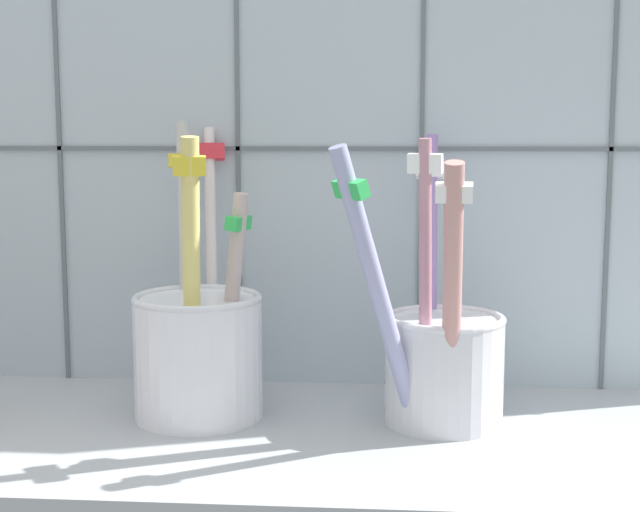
# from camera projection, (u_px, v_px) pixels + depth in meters

# --- Properties ---
(counter_slab) EXTENTS (0.64, 0.22, 0.02)m
(counter_slab) POSITION_uv_depth(u_px,v_px,m) (317.00, 449.00, 0.56)
(counter_slab) COLOR #9EA3A8
(counter_slab) RESTS_ON ground
(tile_wall_back) EXTENTS (0.64, 0.02, 0.45)m
(tile_wall_back) POSITION_uv_depth(u_px,v_px,m) (330.00, 95.00, 0.65)
(tile_wall_back) COLOR #B2C1CC
(tile_wall_back) RESTS_ON ground
(toothbrush_cup_left) EXTENTS (0.08, 0.13, 0.19)m
(toothbrush_cup_left) POSITION_uv_depth(u_px,v_px,m) (199.00, 345.00, 0.58)
(toothbrush_cup_left) COLOR white
(toothbrush_cup_left) RESTS_ON counter_slab
(toothbrush_cup_right) EXTENTS (0.11, 0.14, 0.18)m
(toothbrush_cup_right) POSITION_uv_depth(u_px,v_px,m) (441.00, 354.00, 0.57)
(toothbrush_cup_right) COLOR silver
(toothbrush_cup_right) RESTS_ON counter_slab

